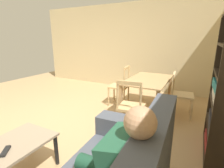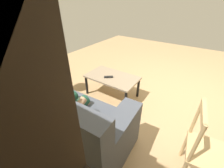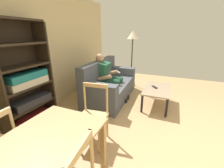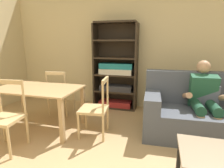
{
  "view_description": "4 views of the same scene",
  "coord_description": "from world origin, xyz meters",
  "px_view_note": "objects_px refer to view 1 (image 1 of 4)",
  "views": [
    {
      "loc": [
        2.13,
        2.36,
        1.57
      ],
      "look_at": [
        -0.08,
        1.2,
        0.9
      ],
      "focal_mm": 27.31,
      "sensor_mm": 36.0,
      "label": 1
    },
    {
      "loc": [
        -0.1,
        2.63,
        1.77
      ],
      "look_at": [
        1.27,
        0.61,
        0.26
      ],
      "focal_mm": 22.81,
      "sensor_mm": 36.0,
      "label": 2
    },
    {
      "loc": [
        -2.1,
        0.36,
        1.66
      ],
      "look_at": [
        -0.08,
        1.2,
        0.9
      ],
      "focal_mm": 23.59,
      "sensor_mm": 36.0,
      "label": 3
    },
    {
      "loc": [
        0.55,
        -1.09,
        1.44
      ],
      "look_at": [
        -0.08,
        1.2,
        0.9
      ],
      "focal_mm": 28.85,
      "sensor_mm": 36.0,
      "label": 4
    }
  ],
  "objects_px": {
    "dining_table": "(148,84)",
    "dining_chair_near_wall": "(181,95)",
    "dining_chair_by_doorway": "(120,86)",
    "coffee_table": "(5,153)",
    "tv_remote": "(5,151)",
    "dining_chair_facing_couch": "(131,107)"
  },
  "relations": [
    {
      "from": "tv_remote",
      "to": "dining_chair_near_wall",
      "type": "height_order",
      "value": "dining_chair_near_wall"
    },
    {
      "from": "dining_chair_by_doorway",
      "to": "dining_table",
      "type": "bearing_deg",
      "value": 89.68
    },
    {
      "from": "dining_chair_near_wall",
      "to": "dining_chair_facing_couch",
      "type": "height_order",
      "value": "dining_chair_facing_couch"
    },
    {
      "from": "dining_chair_near_wall",
      "to": "dining_chair_by_doorway",
      "type": "bearing_deg",
      "value": -90.26
    },
    {
      "from": "coffee_table",
      "to": "tv_remote",
      "type": "xyz_separation_m",
      "value": [
        0.03,
        0.07,
        0.07
      ]
    },
    {
      "from": "coffee_table",
      "to": "dining_chair_by_doorway",
      "type": "xyz_separation_m",
      "value": [
        -2.71,
        0.1,
        0.08
      ]
    },
    {
      "from": "coffee_table",
      "to": "dining_chair_facing_couch",
      "type": "xyz_separation_m",
      "value": [
        -1.67,
        0.78,
        0.06
      ]
    },
    {
      "from": "tv_remote",
      "to": "dining_chair_by_doorway",
      "type": "xyz_separation_m",
      "value": [
        -2.74,
        0.02,
        0.01
      ]
    },
    {
      "from": "dining_table",
      "to": "dining_chair_near_wall",
      "type": "xyz_separation_m",
      "value": [
        0.0,
        0.69,
        -0.15
      ]
    },
    {
      "from": "dining_chair_near_wall",
      "to": "dining_table",
      "type": "bearing_deg",
      "value": -90.21
    },
    {
      "from": "dining_chair_near_wall",
      "to": "coffee_table",
      "type": "bearing_deg",
      "value": -28.47
    },
    {
      "from": "tv_remote",
      "to": "dining_chair_facing_couch",
      "type": "bearing_deg",
      "value": 28.57
    },
    {
      "from": "coffee_table",
      "to": "dining_chair_near_wall",
      "type": "distance_m",
      "value": 3.07
    },
    {
      "from": "tv_remote",
      "to": "dining_chair_by_doorway",
      "type": "bearing_deg",
      "value": 50.71
    },
    {
      "from": "coffee_table",
      "to": "dining_table",
      "type": "xyz_separation_m",
      "value": [
        -2.7,
        0.78,
        0.23
      ]
    },
    {
      "from": "coffee_table",
      "to": "tv_remote",
      "type": "height_order",
      "value": "tv_remote"
    },
    {
      "from": "dining_chair_facing_couch",
      "to": "dining_chair_near_wall",
      "type": "bearing_deg",
      "value": 146.47
    },
    {
      "from": "tv_remote",
      "to": "dining_chair_by_doorway",
      "type": "relative_size",
      "value": 0.18
    },
    {
      "from": "tv_remote",
      "to": "dining_chair_by_doorway",
      "type": "height_order",
      "value": "dining_chair_by_doorway"
    },
    {
      "from": "tv_remote",
      "to": "dining_chair_near_wall",
      "type": "relative_size",
      "value": 0.19
    },
    {
      "from": "dining_chair_near_wall",
      "to": "dining_chair_by_doorway",
      "type": "height_order",
      "value": "dining_chair_by_doorway"
    },
    {
      "from": "dining_table",
      "to": "dining_chair_facing_couch",
      "type": "bearing_deg",
      "value": 0.2
    }
  ]
}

